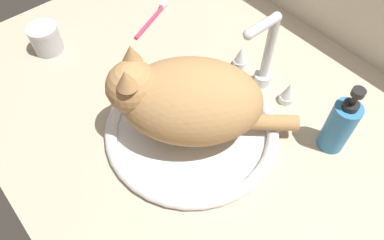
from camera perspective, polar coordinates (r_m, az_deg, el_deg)
The scene contains 7 objects.
countertop at distance 79.77cm, azimuth 2.09°, elevation 0.08°, with size 118.55×82.08×3.00cm, color #B7A88E.
sink_basin at distance 75.17cm, azimuth 0.00°, elevation -1.30°, with size 36.08×36.08×2.52cm.
faucet at distance 80.42cm, azimuth 11.40°, elevation 9.23°, with size 17.83×10.79×19.68cm.
cat at distance 67.77cm, azimuth -1.49°, elevation 3.28°, with size 31.59×32.74×18.27cm.
metal_jar at distance 97.16cm, azimuth -22.17°, elevation 11.85°, with size 7.31×7.31×6.88cm.
soap_pump_bottle at distance 74.62cm, azimuth 22.31°, elevation -0.83°, with size 5.27×5.27×16.76cm.
toothbrush at distance 101.34cm, azimuth -6.32°, elevation 15.66°, with size 7.55×15.35×1.70cm.
Camera 1 is at (33.99, -32.76, 65.80)cm, focal length 33.70 mm.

